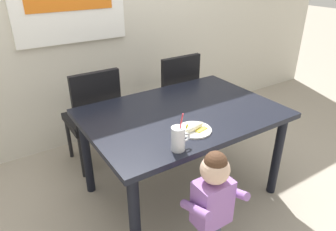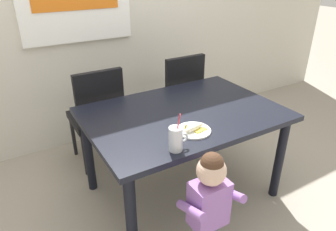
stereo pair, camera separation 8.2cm
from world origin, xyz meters
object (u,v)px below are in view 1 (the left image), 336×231
dining_chair_left (94,114)px  snack_plate (194,130)px  dining_chair_right (174,94)px  peeled_banana (195,127)px  milk_cup (178,140)px  dining_table (182,122)px  toddler_standing (213,197)px

dining_chair_left → snack_plate: dining_chair_left is taller
dining_chair_right → peeled_banana: dining_chair_right is taller
milk_cup → peeled_banana: 0.25m
snack_plate → dining_chair_right: bearing=62.8°
milk_cup → snack_plate: milk_cup is taller
dining_table → peeled_banana: peeled_banana is taller
dining_chair_right → dining_table: bearing=60.4°
dining_table → dining_chair_left: 0.87m
dining_table → dining_chair_right: size_ratio=1.50×
dining_chair_left → snack_plate: size_ratio=4.17×
snack_plate → peeled_banana: peeled_banana is taller
dining_table → toddler_standing: (-0.24, -0.66, -0.13)m
toddler_standing → peeled_banana: (0.13, 0.37, 0.26)m
dining_chair_left → dining_chair_right: bearing=179.6°
snack_plate → peeled_banana: bearing=-105.6°
toddler_standing → peeled_banana: toddler_standing is taller
snack_plate → toddler_standing: bearing=-110.1°
dining_chair_left → peeled_banana: dining_chair_left is taller
dining_chair_right → toddler_standing: bearing=64.6°
dining_chair_right → milk_cup: bearing=57.1°
dining_chair_left → toddler_standing: (0.19, -1.40, -0.02)m
milk_cup → peeled_banana: (0.22, 0.12, -0.04)m
dining_chair_left → dining_chair_right: (0.85, -0.01, 0.00)m
peeled_banana → dining_chair_left: bearing=107.6°
toddler_standing → milk_cup: (-0.08, 0.24, 0.29)m
dining_table → dining_chair_right: 0.85m
toddler_standing → milk_cup: bearing=108.6°
dining_table → peeled_banana: 0.33m
milk_cup → peeled_banana: milk_cup is taller
peeled_banana → milk_cup: bearing=-150.3°
milk_cup → snack_plate: bearing=30.8°
peeled_banana → toddler_standing: bearing=-110.2°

